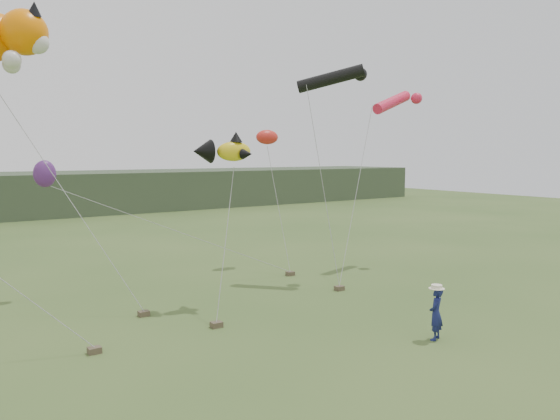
{
  "coord_description": "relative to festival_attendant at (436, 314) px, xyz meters",
  "views": [
    {
      "loc": [
        -11.69,
        -12.5,
        5.86
      ],
      "look_at": [
        -0.92,
        3.0,
        3.92
      ],
      "focal_mm": 35.0,
      "sensor_mm": 36.0,
      "label": 1
    }
  ],
  "objects": [
    {
      "name": "fish_kite",
      "position": [
        -3.57,
        7.31,
        5.14
      ],
      "size": [
        2.3,
        1.55,
        1.2
      ],
      "color": "yellow",
      "rests_on": "ground"
    },
    {
      "name": "tube_kites",
      "position": [
        5.2,
        8.73,
        8.11
      ],
      "size": [
        7.72,
        2.68,
        2.07
      ],
      "color": "black",
      "rests_on": "ground"
    },
    {
      "name": "ground",
      "position": [
        -1.92,
        1.54,
        -0.84
      ],
      "size": [
        120.0,
        120.0,
        0.0
      ],
      "primitive_type": "plane",
      "color": "#385123",
      "rests_on": "ground"
    },
    {
      "name": "festival_attendant",
      "position": [
        0.0,
        0.0,
        0.0
      ],
      "size": [
        0.73,
        0.62,
        1.69
      ],
      "primitive_type": "imported",
      "rotation": [
        0.0,
        0.0,
        3.56
      ],
      "color": "navy",
      "rests_on": "ground"
    },
    {
      "name": "misc_kites",
      "position": [
        -2.67,
        12.65,
        5.16
      ],
      "size": [
        12.13,
        1.25,
        2.57
      ],
      "color": "red",
      "rests_on": "ground"
    },
    {
      "name": "sandbag_anchors",
      "position": [
        -3.56,
        6.85,
        -0.75
      ],
      "size": [
        11.23,
        5.39,
        0.19
      ],
      "color": "brown",
      "rests_on": "ground"
    },
    {
      "name": "headland",
      "position": [
        -5.03,
        46.23,
        1.08
      ],
      "size": [
        90.0,
        13.0,
        4.0
      ],
      "color": "#2D3D28",
      "rests_on": "ground"
    }
  ]
}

